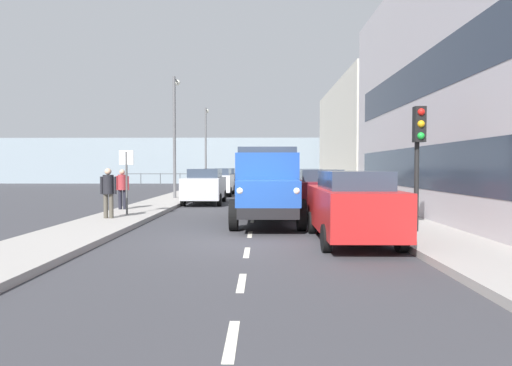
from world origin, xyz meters
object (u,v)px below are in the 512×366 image
object	(u,v)px
car_silver_oppositeside_0	(205,186)
car_maroon_kerbside_1	(318,191)
car_grey_kerbside_2	(304,185)
traffic_light_near	(419,141)
lamp_post_promenade	(175,126)
lamp_post_far	(206,140)
truck_vintage_blue	(267,187)
car_white_oppositeside_1	(218,181)
street_sign	(127,171)
pedestrian_near_railing	(108,189)
car_black_oppositeside_2	(226,179)
car_red_kerbside_near	(351,205)
pedestrian_couple_a	(122,186)

from	to	relation	value
car_silver_oppositeside_0	car_maroon_kerbside_1	bearing A→B (deg)	137.34
car_grey_kerbside_2	traffic_light_near	xyz separation A→B (m)	(-1.84, 10.77, 1.58)
car_maroon_kerbside_1	car_silver_oppositeside_0	size ratio (longest dim) A/B	1.10
lamp_post_promenade	lamp_post_far	world-z (taller)	lamp_post_far
traffic_light_near	car_silver_oppositeside_0	bearing A→B (deg)	-55.76
car_silver_oppositeside_0	lamp_post_far	xyz separation A→B (m)	(1.83, -14.49, 3.15)
truck_vintage_blue	car_white_oppositeside_1	world-z (taller)	truck_vintage_blue
car_silver_oppositeside_0	traffic_light_near	distance (m)	12.20
car_maroon_kerbside_1	street_sign	distance (m)	7.11
truck_vintage_blue	pedestrian_near_railing	bearing A→B (deg)	-4.03
car_black_oppositeside_2	lamp_post_promenade	xyz separation A→B (m)	(1.89, 10.10, 3.13)
car_grey_kerbside_2	pedestrian_near_railing	size ratio (longest dim) A/B	2.65
car_white_oppositeside_1	pedestrian_near_railing	distance (m)	13.69
car_red_kerbside_near	lamp_post_far	distance (m)	26.25
car_silver_oppositeside_0	traffic_light_near	world-z (taller)	traffic_light_near
pedestrian_near_railing	lamp_post_far	xyz separation A→B (m)	(-0.36, -21.68, 2.94)
pedestrian_couple_a	car_red_kerbside_near	bearing A→B (deg)	140.10
truck_vintage_blue	traffic_light_near	distance (m)	4.73
car_white_oppositeside_1	lamp_post_far	distance (m)	8.94
truck_vintage_blue	car_white_oppositeside_1	size ratio (longest dim) A/B	1.25
car_grey_kerbside_2	traffic_light_near	size ratio (longest dim) A/B	1.35
pedestrian_couple_a	lamp_post_promenade	bearing A→B (deg)	-97.10
car_grey_kerbside_2	car_red_kerbside_near	bearing A→B (deg)	90.00
car_grey_kerbside_2	car_black_oppositeside_2	bearing A→B (deg)	-66.56
car_grey_kerbside_2	lamp_post_promenade	distance (m)	7.67
car_red_kerbside_near	lamp_post_promenade	world-z (taller)	lamp_post_promenade
pedestrian_couple_a	street_sign	world-z (taller)	street_sign
car_maroon_kerbside_1	car_silver_oppositeside_0	xyz separation A→B (m)	(4.97, -4.58, -0.00)
car_black_oppositeside_2	pedestrian_couple_a	size ratio (longest dim) A/B	2.92
car_black_oppositeside_2	pedestrian_near_railing	bearing A→B (deg)	83.58
pedestrian_couple_a	truck_vintage_blue	bearing A→B (deg)	149.76
car_grey_kerbside_2	car_black_oppositeside_2	distance (m)	12.50
truck_vintage_blue	car_silver_oppositeside_0	world-z (taller)	truck_vintage_blue
car_silver_oppositeside_0	lamp_post_promenade	bearing A→B (deg)	-48.42
car_red_kerbside_near	pedestrian_near_railing	bearing A→B (deg)	-25.86
car_white_oppositeside_1	car_black_oppositeside_2	distance (m)	5.92
traffic_light_near	pedestrian_couple_a	bearing A→B (deg)	-31.15
traffic_light_near	lamp_post_promenade	xyz separation A→B (m)	(8.70, -12.14, 1.55)
car_white_oppositeside_1	pedestrian_couple_a	distance (m)	10.92
car_black_oppositeside_2	pedestrian_couple_a	world-z (taller)	pedestrian_couple_a
lamp_post_promenade	pedestrian_near_railing	bearing A→B (deg)	88.20
pedestrian_near_railing	lamp_post_promenade	size ratio (longest dim) A/B	0.25
traffic_light_near	lamp_post_far	bearing A→B (deg)	-70.58
car_black_oppositeside_2	lamp_post_far	bearing A→B (deg)	-50.94
car_grey_kerbside_2	car_silver_oppositeside_0	world-z (taller)	same
car_grey_kerbside_2	pedestrian_near_railing	distance (m)	10.71
lamp_post_promenade	car_white_oppositeside_1	bearing A→B (deg)	-114.32
car_maroon_kerbside_1	pedestrian_near_railing	bearing A→B (deg)	20.08
traffic_light_near	street_sign	world-z (taller)	traffic_light_near
pedestrian_couple_a	lamp_post_promenade	world-z (taller)	lamp_post_promenade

